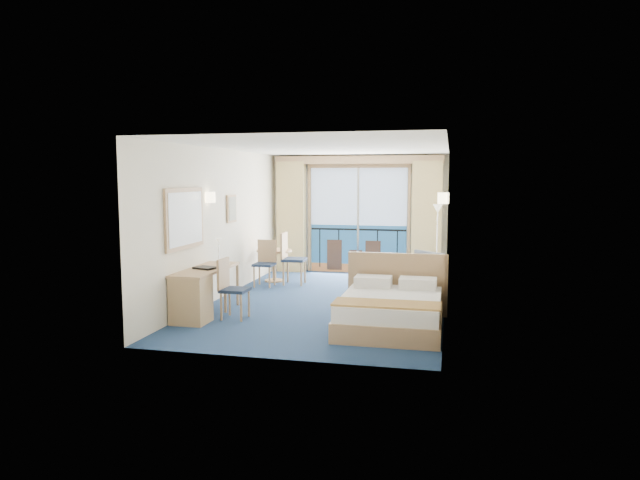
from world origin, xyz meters
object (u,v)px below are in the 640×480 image
(armchair, at_px, (416,270))
(desk, at_px, (194,294))
(floor_lamp, at_px, (437,223))
(desk_chair, at_px, (230,285))
(nightstand, at_px, (430,292))
(round_table, at_px, (274,257))
(bed, at_px, (391,310))
(table_chair_b, at_px, (266,260))
(table_chair_a, at_px, (290,255))

(armchair, relative_size, desk, 0.51)
(floor_lamp, bearing_deg, armchair, -107.19)
(desk, bearing_deg, desk_chair, 31.86)
(nightstand, xyz_separation_m, round_table, (-3.31, 1.86, 0.22))
(bed, height_order, floor_lamp, floor_lamp)
(floor_lamp, height_order, desk_chair, floor_lamp)
(nightstand, distance_m, round_table, 3.80)
(armchair, distance_m, round_table, 2.98)
(bed, relative_size, table_chair_b, 2.02)
(floor_lamp, bearing_deg, table_chair_a, -157.00)
(desk, bearing_deg, bed, 4.53)
(desk, distance_m, table_chair_b, 2.99)
(floor_lamp, bearing_deg, bed, -97.13)
(table_chair_a, bearing_deg, floor_lamp, -69.30)
(desk, distance_m, desk_chair, 0.56)
(bed, bearing_deg, table_chair_a, 128.35)
(armchair, bearing_deg, round_table, -53.11)
(nightstand, bearing_deg, armchair, 101.32)
(desk_chair, xyz_separation_m, table_chair_b, (-0.32, 2.70, -0.01))
(bed, relative_size, desk_chair, 2.00)
(table_chair_a, xyz_separation_m, table_chair_b, (-0.43, -0.28, -0.08))
(armchair, relative_size, floor_lamp, 0.51)
(nightstand, xyz_separation_m, desk_chair, (-3.01, -1.35, 0.24))
(desk_chair, relative_size, round_table, 1.26)
(floor_lamp, xyz_separation_m, table_chair_a, (-2.93, -1.24, -0.63))
(nightstand, height_order, table_chair_b, table_chair_b)
(nightstand, relative_size, table_chair_b, 0.62)
(nightstand, distance_m, table_chair_b, 3.60)
(desk_chair, bearing_deg, nightstand, -64.63)
(round_table, relative_size, table_chair_b, 0.80)
(armchair, bearing_deg, floor_lamp, -156.72)
(bed, relative_size, armchair, 2.30)
(desk, relative_size, table_chair_a, 1.50)
(desk_chair, bearing_deg, table_chair_b, 7.91)
(nightstand, height_order, armchair, armchair)
(bed, relative_size, table_chair_a, 1.76)
(nightstand, height_order, desk_chair, desk_chair)
(bed, relative_size, nightstand, 3.26)
(floor_lamp, bearing_deg, nightstand, -90.63)
(desk, bearing_deg, table_chair_b, 87.19)
(desk, height_order, round_table, desk)
(bed, xyz_separation_m, floor_lamp, (0.53, 4.27, 0.95))
(armchair, distance_m, desk_chair, 4.05)
(armchair, xyz_separation_m, table_chair_a, (-2.56, -0.06, 0.23))
(round_table, bearing_deg, desk, -92.72)
(bed, distance_m, armchair, 3.09)
(desk, bearing_deg, nightstand, 25.28)
(bed, xyz_separation_m, desk_chair, (-2.51, 0.05, 0.25))
(floor_lamp, distance_m, round_table, 3.56)
(nightstand, xyz_separation_m, table_chair_a, (-2.90, 1.62, 0.31))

